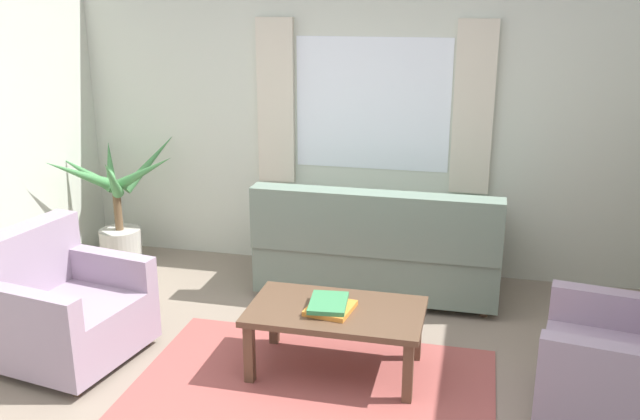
# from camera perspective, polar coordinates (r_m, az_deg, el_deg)

# --- Properties ---
(ground_plane) EXTENTS (6.24, 6.24, 0.00)m
(ground_plane) POSITION_cam_1_polar(r_m,az_deg,el_deg) (4.32, -1.00, -15.24)
(ground_plane) COLOR gray
(wall_back) EXTENTS (5.32, 0.12, 2.60)m
(wall_back) POSITION_cam_1_polar(r_m,az_deg,el_deg) (5.94, 4.39, 7.33)
(wall_back) COLOR beige
(wall_back) RESTS_ON ground_plane
(window_with_curtains) EXTENTS (1.98, 0.07, 1.40)m
(window_with_curtains) POSITION_cam_1_polar(r_m,az_deg,el_deg) (5.84, 4.29, 8.64)
(window_with_curtains) COLOR white
(area_rug) EXTENTS (2.20, 1.66, 0.01)m
(area_rug) POSITION_cam_1_polar(r_m,az_deg,el_deg) (4.31, -1.00, -15.17)
(area_rug) COLOR #9E4C47
(area_rug) RESTS_ON ground_plane
(couch) EXTENTS (1.90, 0.82, 0.92)m
(couch) POSITION_cam_1_polar(r_m,az_deg,el_deg) (5.56, 4.81, -3.36)
(couch) COLOR slate
(couch) RESTS_ON ground_plane
(armchair_left) EXTENTS (0.95, 0.97, 0.88)m
(armchair_left) POSITION_cam_1_polar(r_m,az_deg,el_deg) (4.88, -20.49, -7.62)
(armchair_left) COLOR #998499
(armchair_left) RESTS_ON ground_plane
(armchair_right) EXTENTS (0.94, 0.96, 0.88)m
(armchair_right) POSITION_cam_1_polar(r_m,az_deg,el_deg) (4.28, 24.15, -11.72)
(armchair_right) COLOR #998499
(armchair_right) RESTS_ON ground_plane
(coffee_table) EXTENTS (1.10, 0.64, 0.44)m
(coffee_table) POSITION_cam_1_polar(r_m,az_deg,el_deg) (4.41, 1.32, -8.79)
(coffee_table) COLOR brown
(coffee_table) RESTS_ON ground_plane
(book_stack_on_table) EXTENTS (0.31, 0.34, 0.06)m
(book_stack_on_table) POSITION_cam_1_polar(r_m,az_deg,el_deg) (4.35, 0.78, -7.89)
(book_stack_on_table) COLOR orange
(book_stack_on_table) RESTS_ON coffee_table
(potted_plant) EXTENTS (1.12, 1.12, 1.16)m
(potted_plant) POSITION_cam_1_polar(r_m,az_deg,el_deg) (6.36, -16.29, -0.20)
(potted_plant) COLOR #B7B2A8
(potted_plant) RESTS_ON ground_plane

